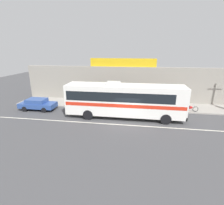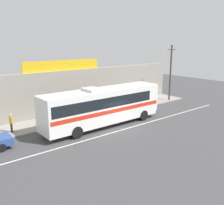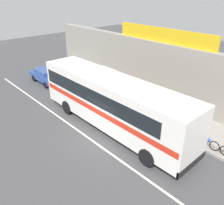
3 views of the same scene
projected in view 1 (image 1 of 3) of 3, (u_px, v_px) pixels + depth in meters
ground_plane at (127, 122)px, 17.23m from camera, size 70.00×70.00×0.00m
sidewalk_slab at (130, 105)px, 22.12m from camera, size 30.00×3.60×0.14m
storefront_facade at (131, 84)px, 23.45m from camera, size 30.00×0.70×4.80m
storefront_billboard at (123, 63)px, 22.74m from camera, size 8.90×0.12×1.10m
road_center_stripe at (127, 125)px, 16.48m from camera, size 30.00×0.14×0.01m
intercity_bus at (124, 99)px, 17.83m from camera, size 12.29×2.69×3.78m
parked_car at (38, 104)px, 20.50m from camera, size 4.27×1.88×1.37m
motorcycle_blue at (189, 108)px, 19.61m from camera, size 1.94×0.56×0.94m
motorcycle_purple at (172, 107)px, 19.89m from camera, size 1.85×0.56×0.94m
pedestrian_far_right at (69, 97)px, 22.31m from camera, size 0.30×0.48×1.66m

